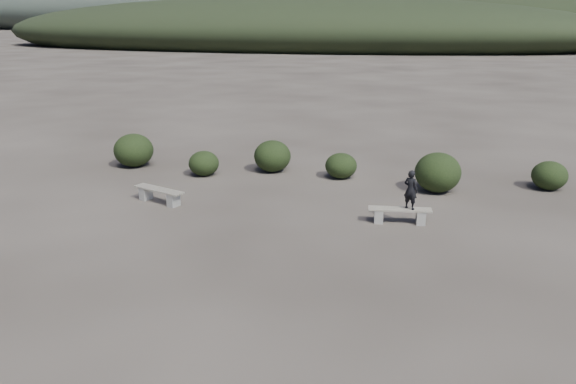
% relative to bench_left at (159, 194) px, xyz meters
% --- Properties ---
extents(ground, '(1200.00, 1200.00, 0.00)m').
position_rel_bench_left_xyz_m(ground, '(3.85, -4.87, -0.26)').
color(ground, '#322C27').
rests_on(ground, ground).
extents(bench_left, '(1.73, 0.86, 0.42)m').
position_rel_bench_left_xyz_m(bench_left, '(0.00, 0.00, 0.00)').
color(bench_left, gray).
rests_on(bench_left, ground).
extents(bench_right, '(1.66, 0.59, 0.41)m').
position_rel_bench_left_xyz_m(bench_right, '(6.86, 0.17, -0.01)').
color(bench_right, gray).
rests_on(bench_right, ground).
extents(seated_person, '(0.45, 0.38, 1.04)m').
position_rel_bench_left_xyz_m(seated_person, '(7.10, 0.21, 0.67)').
color(seated_person, black).
rests_on(seated_person, bench_right).
extents(shrub_a, '(1.03, 1.03, 0.84)m').
position_rel_bench_left_xyz_m(shrub_a, '(0.04, 3.10, 0.16)').
color(shrub_a, black).
rests_on(shrub_a, ground).
extents(shrub_b, '(1.28, 1.28, 1.10)m').
position_rel_bench_left_xyz_m(shrub_b, '(2.13, 4.22, 0.29)').
color(shrub_b, black).
rests_on(shrub_b, ground).
extents(shrub_c, '(1.06, 1.06, 0.85)m').
position_rel_bench_left_xyz_m(shrub_c, '(4.58, 4.04, 0.17)').
color(shrub_c, black).
rests_on(shrub_c, ground).
extents(shrub_d, '(1.40, 1.40, 1.23)m').
position_rel_bench_left_xyz_m(shrub_d, '(7.72, 3.32, 0.36)').
color(shrub_d, black).
rests_on(shrub_d, ground).
extents(shrub_e, '(1.08, 1.08, 0.90)m').
position_rel_bench_left_xyz_m(shrub_e, '(11.08, 4.52, 0.19)').
color(shrub_e, black).
rests_on(shrub_e, ground).
extents(shrub_f, '(1.40, 1.40, 1.19)m').
position_rel_bench_left_xyz_m(shrub_f, '(-2.89, 3.55, 0.34)').
color(shrub_f, black).
rests_on(shrub_f, ground).
extents(mountain_ridges, '(500.00, 400.00, 56.00)m').
position_rel_bench_left_xyz_m(mountain_ridges, '(-3.63, 334.19, 10.58)').
color(mountain_ridges, black).
rests_on(mountain_ridges, ground).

